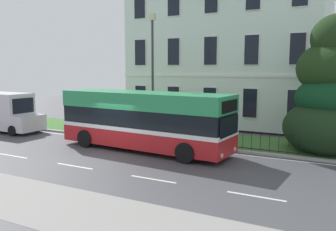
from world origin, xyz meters
TOP-DOWN VIEW (x-y plane):
  - ground_plane at (0.00, 0.76)m, footprint 60.00×56.00m
  - georgian_townhouse at (1.96, 14.93)m, footprint 14.37×10.69m
  - iron_verge_railing at (1.96, 4.40)m, footprint 16.78×0.04m
  - evergreen_tree at (9.90, 6.42)m, footprint 4.83×4.83m
  - single_decker_bus at (1.11, 2.30)m, footprint 9.69×3.15m
  - white_panel_van at (-10.22, 2.73)m, footprint 5.09×2.21m
  - street_lamp_post at (0.06, 5.03)m, footprint 0.36×0.24m

SIDE VIEW (x-z plane):
  - ground_plane at x=0.00m, z-range -0.11..0.07m
  - iron_verge_railing at x=1.96m, z-range 0.14..1.11m
  - white_panel_van at x=-10.22m, z-range 0.03..2.65m
  - single_decker_bus at x=1.11m, z-range 0.08..3.14m
  - evergreen_tree at x=9.90m, z-range -0.81..6.46m
  - street_lamp_post at x=0.06m, z-range 0.62..7.95m
  - georgian_townhouse at x=1.96m, z-range 0.15..13.02m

